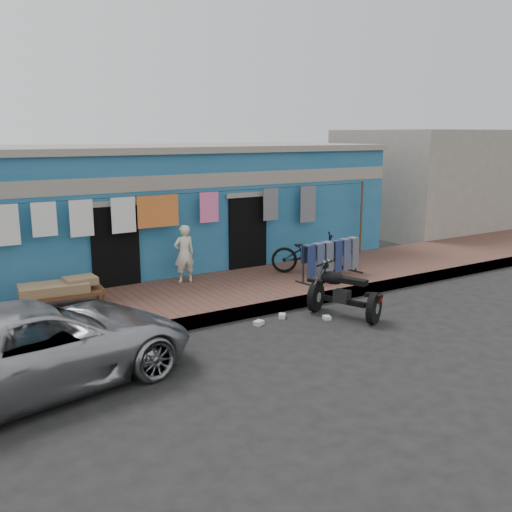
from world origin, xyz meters
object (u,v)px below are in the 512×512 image
(bicycle, at_px, (310,249))
(jeans_rack, at_px, (331,259))
(seated_person, at_px, (184,254))
(charpoy, at_px, (63,294))
(car, at_px, (38,345))
(motorcycle, at_px, (344,292))

(bicycle, relative_size, jeans_rack, 0.96)
(seated_person, distance_m, charpoy, 2.99)
(charpoy, height_order, jeans_rack, jeans_rack)
(car, relative_size, bicycle, 2.51)
(motorcycle, height_order, charpoy, motorcycle)
(jeans_rack, bearing_deg, motorcycle, -122.64)
(car, relative_size, jeans_rack, 2.40)
(car, bearing_deg, charpoy, -31.31)
(bicycle, xyz_separation_m, charpoy, (-5.97, 0.25, -0.33))
(motorcycle, height_order, jeans_rack, jeans_rack)
(bicycle, height_order, motorcycle, bicycle)
(bicycle, height_order, jeans_rack, bicycle)
(car, height_order, seated_person, seated_person)
(car, distance_m, charpoy, 3.23)
(seated_person, xyz_separation_m, charpoy, (-2.92, -0.55, -0.40))
(motorcycle, relative_size, jeans_rack, 0.90)
(bicycle, xyz_separation_m, jeans_rack, (0.12, -0.70, -0.14))
(bicycle, bearing_deg, seated_person, 107.22)
(car, xyz_separation_m, jeans_rack, (7.19, 2.09, 0.05))
(seated_person, height_order, motorcycle, seated_person)
(bicycle, distance_m, jeans_rack, 0.72)
(car, distance_m, jeans_rack, 7.49)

